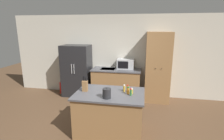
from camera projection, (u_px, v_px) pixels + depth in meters
The scene contains 15 objects.
ground_plane at pixel (103, 133), 3.76m from camera, with size 14.00×14.00×0.00m, color brown.
wall_back at pixel (119, 56), 5.68m from camera, with size 7.20×0.06×2.60m.
refrigerator at pixel (77, 71), 5.70m from camera, with size 0.89×0.65×1.66m.
back_counter at pixel (116, 83), 5.56m from camera, with size 1.53×0.66×0.94m.
pantry_cabinet at pixel (158, 67), 5.20m from camera, with size 0.72×0.63×2.08m.
kitchen_island at pixel (110, 112), 3.70m from camera, with size 1.42×0.96×0.89m.
microwave at pixel (126, 64), 5.47m from camera, with size 0.52×0.34×0.31m.
knife_block at pixel (85, 86), 3.67m from camera, with size 0.11×0.08×0.33m.
spice_bottle_tall_dark at pixel (128, 89), 3.66m from camera, with size 0.04×0.04×0.14m.
spice_bottle_short_red at pixel (128, 91), 3.52m from camera, with size 0.05×0.05×0.16m.
spice_bottle_amber_oil at pixel (124, 88), 3.67m from camera, with size 0.05×0.05×0.15m.
spice_bottle_green_herb at pixel (132, 91), 3.55m from camera, with size 0.06×0.06×0.11m.
spice_bottle_pale_salt at pixel (131, 92), 3.44m from camera, with size 0.04×0.04×0.15m.
kettle at pixel (107, 93), 3.31m from camera, with size 0.16×0.16×0.21m.
fire_extinguisher at pixel (62, 87), 5.97m from camera, with size 0.13×0.13×0.46m.
Camera 1 is at (0.81, -3.24, 2.20)m, focal length 28.00 mm.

